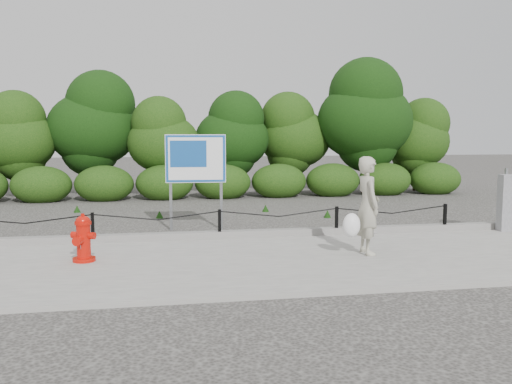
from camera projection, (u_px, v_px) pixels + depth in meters
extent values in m
plane|color=#2D2B28|center=(220.00, 242.00, 11.09)|extent=(90.00, 90.00, 0.00)
cube|color=gray|center=(233.00, 263.00, 9.13)|extent=(14.00, 4.00, 0.08)
cube|color=slate|center=(219.00, 235.00, 11.13)|extent=(14.00, 0.22, 0.14)
cube|color=black|center=(93.00, 228.00, 10.61)|extent=(0.06, 0.06, 0.60)
cube|color=black|center=(220.00, 224.00, 11.05)|extent=(0.06, 0.06, 0.60)
cube|color=black|center=(337.00, 220.00, 11.50)|extent=(0.06, 0.06, 0.60)
cube|color=black|center=(445.00, 217.00, 11.94)|extent=(0.06, 0.06, 0.60)
cylinder|color=black|center=(25.00, 218.00, 10.36)|extent=(2.50, 0.02, 0.02)
cylinder|color=black|center=(157.00, 215.00, 10.81)|extent=(2.50, 0.02, 0.02)
cylinder|color=black|center=(279.00, 212.00, 11.25)|extent=(2.50, 0.02, 0.02)
cylinder|color=black|center=(392.00, 209.00, 11.70)|extent=(2.50, 0.02, 0.02)
cylinder|color=black|center=(18.00, 172.00, 18.74)|extent=(0.18, 0.18, 1.81)
ellipsoid|color=#1B430F|center=(16.00, 136.00, 18.60)|extent=(2.68, 2.32, 2.89)
cylinder|color=black|center=(94.00, 165.00, 19.55)|extent=(0.18, 0.18, 2.19)
ellipsoid|color=#1B430F|center=(92.00, 123.00, 19.39)|extent=(3.24, 2.80, 3.50)
cylinder|color=black|center=(164.00, 172.00, 19.24)|extent=(0.18, 0.18, 1.73)
ellipsoid|color=#1B430F|center=(164.00, 138.00, 19.11)|extent=(2.56, 2.21, 2.76)
cylinder|color=black|center=(232.00, 169.00, 20.07)|extent=(0.18, 0.18, 1.85)
ellipsoid|color=#1B430F|center=(232.00, 134.00, 19.93)|extent=(2.75, 2.37, 2.97)
cylinder|color=black|center=(295.00, 168.00, 20.91)|extent=(0.18, 0.18, 1.86)
ellipsoid|color=#1B430F|center=(295.00, 134.00, 20.77)|extent=(2.76, 2.38, 2.98)
cylinder|color=black|center=(364.00, 160.00, 20.54)|extent=(0.18, 0.18, 2.47)
ellipsoid|color=#1B430F|center=(365.00, 115.00, 20.36)|extent=(3.65, 3.16, 3.94)
cylinder|color=black|center=(415.00, 168.00, 21.37)|extent=(0.18, 0.18, 1.77)
ellipsoid|color=#1B430F|center=(416.00, 137.00, 21.24)|extent=(2.62, 2.26, 2.83)
cylinder|color=red|center=(84.00, 259.00, 9.07)|extent=(0.50, 0.50, 0.06)
cylinder|color=red|center=(84.00, 241.00, 9.04)|extent=(0.30, 0.30, 0.57)
cylinder|color=red|center=(83.00, 223.00, 9.01)|extent=(0.36, 0.36, 0.05)
ellipsoid|color=red|center=(83.00, 221.00, 9.00)|extent=(0.32, 0.32, 0.18)
cylinder|color=red|center=(83.00, 215.00, 8.99)|extent=(0.08, 0.08, 0.05)
cylinder|color=red|center=(75.00, 235.00, 9.06)|extent=(0.14, 0.15, 0.12)
cylinder|color=red|center=(92.00, 236.00, 8.99)|extent=(0.14, 0.15, 0.12)
cylinder|color=red|center=(78.00, 241.00, 8.87)|extent=(0.19, 0.18, 0.16)
cylinder|color=slate|center=(81.00, 246.00, 8.91)|extent=(0.01, 0.05, 0.12)
imported|color=#A5A28D|center=(368.00, 205.00, 9.57)|extent=(0.42, 0.63, 1.74)
ellipsoid|color=white|center=(352.00, 225.00, 9.40)|extent=(0.31, 0.24, 0.42)
cube|color=#9B9A9D|center=(510.00, 203.00, 11.91)|extent=(0.50, 0.33, 1.25)
cube|color=slate|center=(505.00, 199.00, 12.08)|extent=(0.06, 0.06, 1.38)
cube|color=slate|center=(171.00, 183.00, 12.38)|extent=(0.07, 0.07, 2.20)
cube|color=slate|center=(221.00, 182.00, 12.51)|extent=(0.07, 0.07, 2.20)
cube|color=white|center=(196.00, 159.00, 12.35)|extent=(1.38, 0.13, 1.10)
cube|color=#144993|center=(196.00, 159.00, 12.32)|extent=(1.35, 0.09, 1.07)
cube|color=#144993|center=(188.00, 154.00, 12.28)|extent=(0.82, 0.06, 0.61)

